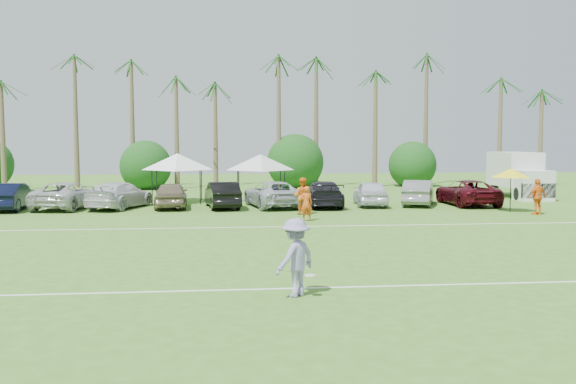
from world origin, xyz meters
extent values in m
plane|color=#3F7021|center=(0.00, 0.00, 0.00)|extent=(120.00, 120.00, 0.00)
cube|color=white|center=(0.00, 2.00, 0.01)|extent=(80.00, 0.10, 0.01)
cube|color=white|center=(0.00, 14.00, 0.01)|extent=(80.00, 0.10, 0.01)
cone|color=brown|center=(-17.00, 38.00, 4.50)|extent=(0.44, 0.44, 9.00)
cone|color=brown|center=(-12.00, 38.00, 5.00)|extent=(0.44, 0.44, 10.00)
cone|color=brown|center=(-8.00, 38.00, 5.50)|extent=(0.44, 0.44, 11.00)
cone|color=brown|center=(-4.00, 38.00, 4.00)|extent=(0.44, 0.44, 8.00)
cone|color=brown|center=(0.00, 38.00, 4.50)|extent=(0.44, 0.44, 9.00)
cone|color=brown|center=(4.00, 38.00, 5.00)|extent=(0.44, 0.44, 10.00)
cone|color=brown|center=(8.00, 38.00, 5.50)|extent=(0.44, 0.44, 11.00)
cone|color=brown|center=(13.00, 38.00, 4.00)|extent=(0.44, 0.44, 8.00)
cone|color=brown|center=(18.00, 38.00, 4.50)|extent=(0.44, 0.44, 9.00)
cone|color=brown|center=(23.00, 38.00, 5.00)|extent=(0.44, 0.44, 10.00)
cone|color=brown|center=(27.00, 38.00, 5.50)|extent=(0.44, 0.44, 11.00)
cylinder|color=brown|center=(-6.00, 39.00, 0.70)|extent=(0.30, 0.30, 1.40)
sphere|color=#124014|center=(-6.00, 39.00, 1.80)|extent=(4.00, 4.00, 4.00)
cylinder|color=brown|center=(6.00, 39.00, 0.70)|extent=(0.30, 0.30, 1.40)
sphere|color=#124014|center=(6.00, 39.00, 1.80)|extent=(4.00, 4.00, 4.00)
cylinder|color=brown|center=(16.00, 39.00, 0.70)|extent=(0.30, 0.30, 1.40)
sphere|color=#124014|center=(16.00, 39.00, 1.80)|extent=(4.00, 4.00, 4.00)
imported|color=#D55517|center=(4.02, 16.01, 0.84)|extent=(0.66, 0.48, 1.68)
imported|color=orange|center=(4.16, 18.69, 0.97)|extent=(1.14, 1.02, 1.93)
imported|color=orange|center=(16.35, 17.27, 0.95)|extent=(1.20, 0.81, 1.89)
cube|color=silver|center=(20.05, 27.78, 1.90)|extent=(2.46, 4.35, 2.32)
cube|color=silver|center=(19.95, 24.81, 0.97)|extent=(2.19, 1.74, 1.95)
cube|color=black|center=(19.93, 24.12, 0.70)|extent=(2.14, 0.35, 0.93)
cube|color=#E5590C|center=(21.22, 27.74, 1.49)|extent=(0.07, 1.49, 0.84)
cylinder|color=black|center=(19.03, 25.03, 0.42)|extent=(0.31, 0.84, 0.84)
cylinder|color=black|center=(20.89, 24.97, 0.42)|extent=(0.31, 0.84, 0.84)
cylinder|color=black|center=(19.16, 28.92, 0.42)|extent=(0.31, 0.84, 0.84)
cylinder|color=black|center=(21.02, 28.86, 0.42)|extent=(0.31, 0.84, 0.84)
cylinder|color=black|center=(-4.17, 24.55, 1.02)|extent=(0.06, 0.06, 2.04)
cylinder|color=black|center=(-1.31, 24.55, 1.02)|extent=(0.06, 0.06, 2.04)
cylinder|color=black|center=(-4.17, 27.41, 1.02)|extent=(0.06, 0.06, 2.04)
cylinder|color=black|center=(-1.31, 27.41, 1.02)|extent=(0.06, 0.06, 2.04)
pyramid|color=white|center=(-2.74, 25.98, 3.06)|extent=(4.41, 4.41, 1.02)
cylinder|color=black|center=(1.02, 24.54, 1.00)|extent=(0.06, 0.06, 2.00)
cylinder|color=black|center=(3.83, 24.54, 1.00)|extent=(0.06, 0.06, 2.00)
cylinder|color=black|center=(1.02, 27.34, 1.00)|extent=(0.06, 0.06, 2.00)
cylinder|color=black|center=(3.83, 27.34, 1.00)|extent=(0.06, 0.06, 2.00)
pyramid|color=silver|center=(2.42, 25.94, 3.00)|extent=(4.32, 4.32, 1.00)
cylinder|color=black|center=(15.53, 18.68, 1.06)|extent=(0.05, 0.05, 2.12)
cone|color=yellow|center=(15.53, 18.68, 2.12)|extent=(2.12, 2.12, 0.48)
imported|color=#8E84BC|center=(1.76, 1.18, 0.98)|extent=(1.42, 1.39, 1.95)
cylinder|color=white|center=(2.10, 1.03, 0.55)|extent=(0.27, 0.27, 0.03)
imported|color=black|center=(-11.67, 22.46, 0.76)|extent=(1.62, 4.60, 1.51)
imported|color=silver|center=(-8.75, 22.92, 0.76)|extent=(3.52, 5.83, 1.51)
imported|color=silver|center=(-5.83, 22.82, 0.76)|extent=(3.77, 5.63, 1.51)
imported|color=#7C6C55|center=(-2.91, 22.58, 0.76)|extent=(1.97, 4.51, 1.51)
imported|color=black|center=(0.01, 22.37, 0.76)|extent=(2.18, 4.76, 1.51)
imported|color=#B3B9C2|center=(2.93, 22.54, 0.76)|extent=(3.46, 5.81, 1.51)
imported|color=black|center=(5.85, 22.44, 0.76)|extent=(2.41, 5.33, 1.51)
imported|color=silver|center=(8.77, 22.74, 0.76)|extent=(2.31, 4.62, 1.51)
imported|color=gray|center=(11.69, 22.78, 0.76)|extent=(3.17, 4.86, 1.51)
imported|color=#4A0B14|center=(14.61, 22.49, 0.76)|extent=(2.53, 5.46, 1.51)
camera|label=1|loc=(-0.06, -14.41, 3.87)|focal=40.00mm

